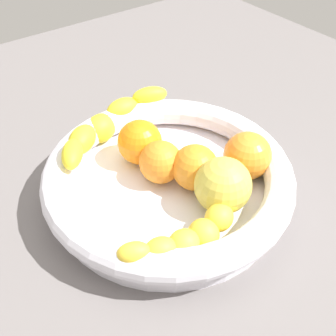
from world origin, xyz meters
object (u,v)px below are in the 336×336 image
fruit_bowl (168,179)px  orange_mid_left (195,167)px  banana_draped_right (199,226)px  orange_rear (141,142)px  apple_yellow (223,185)px  orange_front (163,161)px  orange_mid_right (247,156)px  banana_draped_left (105,125)px

fruit_bowl → orange_mid_left: bearing=-125.8°
banana_draped_right → orange_mid_left: orange_mid_left is taller
fruit_bowl → banana_draped_right: size_ratio=1.60×
orange_rear → orange_mid_left: bearing=-162.6°
fruit_bowl → apple_yellow: 8.10cm
apple_yellow → orange_front: bearing=17.5°
orange_front → apple_yellow: 9.14cm
orange_mid_right → fruit_bowl: bearing=65.0°
fruit_bowl → banana_draped_left: size_ratio=1.51×
orange_rear → apple_yellow: (-13.59, -2.93, 0.43)cm
banana_draped_right → orange_mid_left: (7.66, -5.71, 0.43)cm
orange_front → orange_mid_left: bearing=-145.9°
orange_mid_right → orange_rear: size_ratio=1.04×
banana_draped_left → orange_mid_left: 15.70cm
banana_draped_left → orange_front: 11.51cm
orange_mid_right → orange_rear: bearing=41.0°
fruit_bowl → orange_front: size_ratio=5.70×
fruit_bowl → orange_front: orange_front is taller
orange_mid_right → apple_yellow: apple_yellow is taller
orange_mid_left → apple_yellow: 5.03cm
orange_mid_left → orange_mid_right: bearing=-109.8°
orange_rear → banana_draped_right: bearing=169.5°
apple_yellow → orange_rear: bearing=12.2°
orange_rear → apple_yellow: apple_yellow is taller
orange_rear → apple_yellow: 13.91cm
banana_draped_right → orange_front: 11.80cm
orange_front → banana_draped_right: bearing=164.2°
banana_draped_left → orange_rear: bearing=-163.2°
banana_draped_right → apple_yellow: 6.58cm
banana_draped_right → orange_mid_left: 9.56cm
fruit_bowl → banana_draped_right: (-9.71, 2.86, 1.61)cm
banana_draped_left → orange_mid_right: bearing=-146.5°
orange_mid_left → orange_rear: orange_rear is taller
fruit_bowl → orange_rear: 6.87cm
orange_mid_right → orange_rear: orange_mid_right is taller
banana_draped_right → orange_mid_left: size_ratio=3.36×
banana_draped_left → orange_rear: (-6.41, -1.94, -0.04)cm
orange_mid_left → apple_yellow: apple_yellow is taller
orange_mid_left → apple_yellow: bearing=-177.2°
orange_front → orange_mid_left: 4.47cm
apple_yellow → banana_draped_left: bearing=13.7°
orange_front → apple_yellow: bearing=-162.5°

